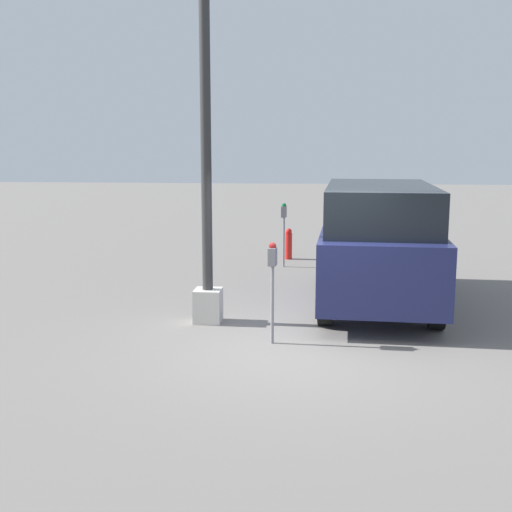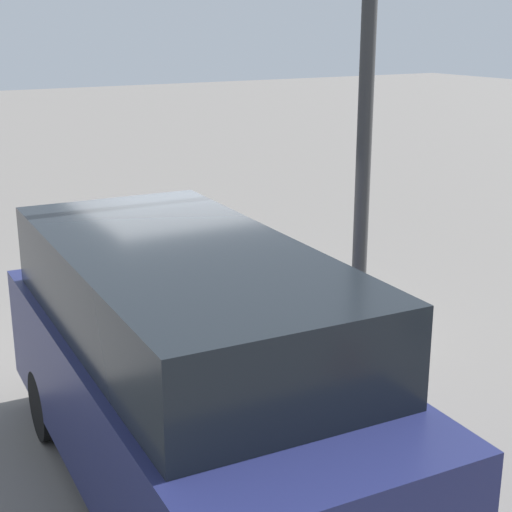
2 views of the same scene
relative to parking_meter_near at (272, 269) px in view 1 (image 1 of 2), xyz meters
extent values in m
plane|color=slate|center=(-0.17, -0.45, -1.11)|extent=(80.00, 80.00, 0.00)
cylinder|color=gray|center=(0.00, 0.00, -0.53)|extent=(0.05, 0.05, 1.17)
cube|color=slate|center=(0.00, 0.00, 0.19)|extent=(0.21, 0.13, 0.26)
sphere|color=maroon|center=(0.00, 0.00, 0.34)|extent=(0.11, 0.11, 0.11)
cylinder|color=gray|center=(6.04, 0.16, -0.51)|extent=(0.05, 0.05, 1.20)
cube|color=slate|center=(6.04, 0.16, 0.22)|extent=(0.21, 0.13, 0.26)
sphere|color=#14662D|center=(6.04, 0.16, 0.37)|extent=(0.11, 0.11, 0.11)
cube|color=beige|center=(1.06, 1.14, -0.83)|extent=(0.44, 0.44, 0.55)
cylinder|color=#2D2D2D|center=(1.06, 1.14, 2.51)|extent=(0.17, 0.17, 6.14)
cube|color=navy|center=(2.58, -1.74, -0.21)|extent=(5.08, 2.22, 1.11)
cube|color=black|center=(2.45, -1.73, 0.71)|extent=(4.07, 2.01, 0.74)
cube|color=orange|center=(5.05, -1.21, -0.61)|extent=(0.09, 0.12, 0.20)
cylinder|color=black|center=(4.16, -0.94, -0.76)|extent=(0.70, 0.27, 0.69)
cylinder|color=black|center=(4.08, -2.68, -0.76)|extent=(0.70, 0.27, 0.69)
cylinder|color=black|center=(1.08, -0.79, -0.76)|extent=(0.70, 0.27, 0.69)
cylinder|color=black|center=(0.99, -2.53, -0.76)|extent=(0.70, 0.27, 0.69)
cylinder|color=red|center=(7.12, 0.09, -0.78)|extent=(0.18, 0.18, 0.67)
sphere|color=red|center=(7.12, 0.09, -0.40)|extent=(0.16, 0.16, 0.16)
camera|label=1|loc=(-9.08, -0.64, 1.77)|focal=45.00mm
camera|label=2|loc=(7.96, -4.20, 2.80)|focal=55.00mm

